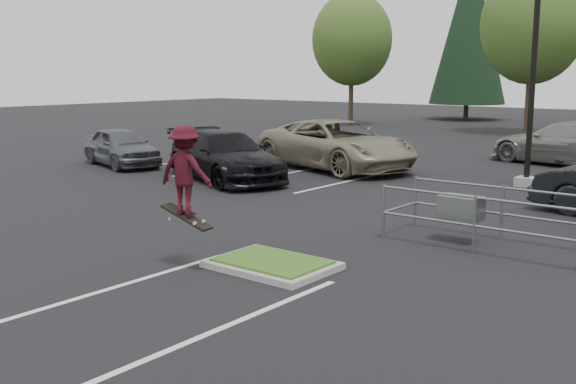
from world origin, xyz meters
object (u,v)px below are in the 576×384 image
Objects in this scene: car_far_silver at (568,143)px; car_l_tan at (336,144)px; decid_b at (532,29)px; conif_a at (470,25)px; cart_corral at (467,208)px; car_l_black at (223,155)px; light_pole at (535,40)px; car_l_grey at (121,147)px; decid_a at (352,42)px; skateboarder at (185,171)px.

car_l_tan is at bearing -31.41° from car_far_silver.
decid_b is 12.43m from conif_a.
conif_a reaches higher than cart_corral.
decid_b is 1.70× the size of car_l_black.
cart_corral is 14.15m from car_far_silver.
light_pole reaches higher than car_l_tan.
cart_corral is 15.81m from car_l_grey.
light_pole is 2.40× the size of cart_corral.
light_pole is 31.63m from conif_a.
decid_a is 2.03× the size of car_l_grey.
cart_corral is (8.03, -26.53, -5.29)m from decid_b.
car_l_black is 13.60m from car_far_silver.
decid_a is at bearing 46.84° from car_l_tan.
decid_b reaches higher than car_l_tan.
skateboarder is at bearing -107.21° from car_l_grey.
decid_b is (12.00, 0.50, 0.46)m from decid_a.
cart_corral is 0.64× the size of car_l_tan.
car_l_black is 0.96× the size of car_far_silver.
decid_b reaches higher than cart_corral.
conif_a is at bearing 113.99° from cart_corral.
skateboarder is (-1.70, -13.00, -2.74)m from light_pole.
car_far_silver is at bearing -34.98° from car_l_grey.
conif_a is 6.99× the size of skateboarder.
light_pole reaches higher than skateboarder.
car_l_tan is 1.17× the size of car_l_black.
decid_b is at bearing -93.80° from skateboarder.
decid_a is 10.85m from conif_a.
decid_b is at bearing -49.83° from conif_a.
skateboarder is (-3.22, -5.00, 1.07)m from cart_corral.
skateboarder reaches higher than cart_corral.
skateboarder is at bearing -97.45° from light_pole.
decid_a reaches higher than car_l_grey.
decid_b reaches higher than car_l_black.
decid_b is at bearing 2.39° from decid_a.
conif_a is 43.27m from skateboarder.
car_far_silver is at bearing -57.54° from conif_a.
light_pole is 1.14× the size of decid_a.
decid_a reaches higher than car_l_tan.
car_l_grey reaches higher than cart_corral.
car_l_grey is (4.51, -23.03, -4.84)m from decid_a.
light_pole is 8.99m from cart_corral.
decid_a is 0.69× the size of conif_a.
decid_a is 22.31m from car_l_tan.
cart_corral is at bearing -66.01° from conif_a.
light_pole is 0.78× the size of conif_a.
car_l_black reaches higher than car_l_grey.
decid_b is 14.83m from car_far_silver.
decid_a is 1.50× the size of car_far_silver.
light_pole reaches higher than cart_corral.
car_l_tan is (-0.49, -19.03, -5.12)m from decid_b.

